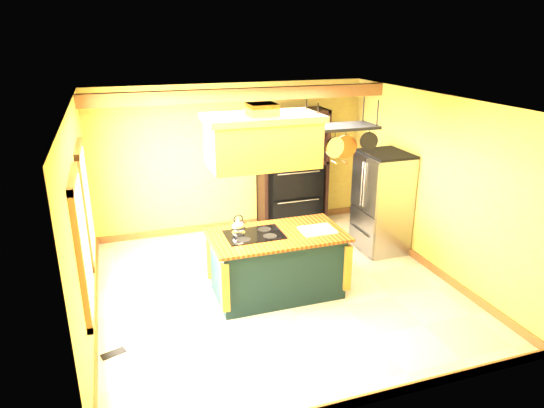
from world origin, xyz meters
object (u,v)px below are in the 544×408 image
range_hood (262,139)px  hutch (292,182)px  pot_rack (341,134)px  refrigerator (381,205)px  kitchen_island (277,263)px

range_hood → hutch: (1.31, 2.37, -1.39)m
range_hood → pot_rack: size_ratio=1.46×
hutch → refrigerator: bearing=-55.1°
kitchen_island → range_hood: (-0.20, -0.00, 1.78)m
pot_rack → hutch: pot_rack is taller
refrigerator → hutch: (-1.05, 1.50, 0.06)m
pot_rack → hutch: (0.21, 2.37, -1.39)m
range_hood → refrigerator: 2.90m
hutch → pot_rack: bearing=-95.0°
refrigerator → kitchen_island: bearing=-158.1°
refrigerator → range_hood: bearing=-159.8°
kitchen_island → refrigerator: refrigerator is taller
kitchen_island → hutch: 2.65m
pot_rack → refrigerator: (1.25, 0.87, -1.45)m
pot_rack → refrigerator: size_ratio=0.61×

